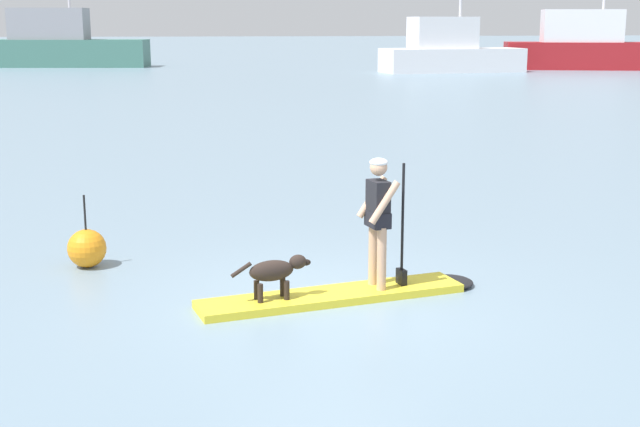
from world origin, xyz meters
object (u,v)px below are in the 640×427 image
(paddleboard, at_px, (349,294))
(moored_boat_starboard, at_px, (589,47))
(moored_boat_port, at_px, (60,45))
(person_paddler, at_px, (379,213))
(dog, at_px, (275,271))
(moored_boat_outer, at_px, (449,51))
(marker_buoy, at_px, (87,248))

(paddleboard, relative_size, moored_boat_starboard, 0.29)
(moored_boat_port, bearing_deg, person_paddler, -78.67)
(dog, xyz_separation_m, moored_boat_starboard, (28.04, 50.86, 1.16))
(dog, bearing_deg, moored_boat_outer, 70.95)
(paddleboard, bearing_deg, person_paddler, 12.59)
(marker_buoy, bearing_deg, paddleboard, -29.67)
(dog, xyz_separation_m, marker_buoy, (-2.49, 2.17, -0.18))
(moored_boat_port, distance_m, moored_boat_outer, 29.84)
(paddleboard, height_order, moored_boat_starboard, moored_boat_starboard)
(dog, height_order, moored_boat_outer, moored_boat_outer)
(dog, height_order, marker_buoy, marker_buoy)
(person_paddler, xyz_separation_m, marker_buoy, (-3.84, 1.87, -0.79))
(moored_boat_starboard, bearing_deg, moored_boat_port, 166.23)
(paddleboard, xyz_separation_m, marker_buoy, (-3.44, 1.96, 0.23))
(moored_boat_outer, xyz_separation_m, marker_buoy, (-19.41, -46.84, -1.14))
(person_paddler, bearing_deg, moored_boat_port, 101.33)
(moored_boat_starboard, bearing_deg, paddleboard, -118.14)
(moored_boat_port, height_order, moored_boat_starboard, moored_boat_port)
(moored_boat_port, xyz_separation_m, marker_buoy, (8.19, -58.18, -1.40))
(moored_boat_outer, bearing_deg, dog, -109.05)
(paddleboard, xyz_separation_m, dog, (-0.95, -0.21, 0.40))
(moored_boat_port, relative_size, moored_boat_starboard, 1.02)
(moored_boat_port, xyz_separation_m, moored_boat_starboard, (38.72, -9.49, -0.06))
(moored_boat_outer, height_order, marker_buoy, moored_boat_outer)
(paddleboard, height_order, moored_boat_outer, moored_boat_outer)
(dog, height_order, moored_boat_starboard, moored_boat_starboard)
(paddleboard, height_order, person_paddler, person_paddler)
(person_paddler, distance_m, moored_boat_port, 61.24)
(dog, bearing_deg, moored_boat_port, 100.03)
(person_paddler, distance_m, marker_buoy, 4.35)
(dog, relative_size, moored_boat_port, 0.08)
(moored_boat_port, xyz_separation_m, moored_boat_outer, (27.60, -11.33, -0.26))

